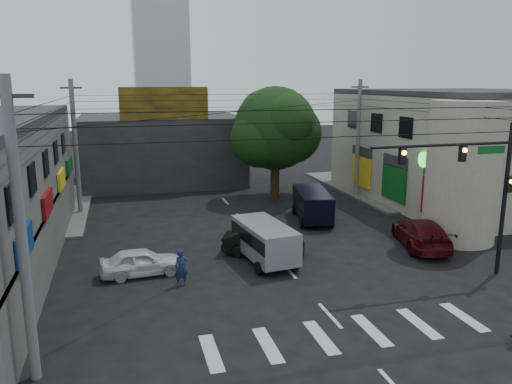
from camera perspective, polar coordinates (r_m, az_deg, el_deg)
name	(u,v)px	position (r m, az deg, el deg)	size (l,w,h in m)	color
ground	(303,286)	(22.91, 5.39, -10.67)	(160.00, 160.00, 0.00)	black
sidewalk_far_right	(423,185)	(46.39, 18.51, 0.75)	(16.00, 16.00, 0.15)	#514F4C
building_right	(464,148)	(41.79, 22.66, 4.66)	(14.00, 18.00, 8.00)	gray
corner_column	(462,172)	(30.50, 22.52, 2.11)	(4.00, 4.00, 8.00)	gray
building_far	(161,149)	(46.19, -10.78, 4.81)	(14.00, 10.00, 6.00)	#232326
billboard	(164,104)	(40.96, -10.44, 9.91)	(7.00, 0.30, 2.60)	olive
tower_distant	(159,3)	(90.92, -11.08, 20.48)	(9.00, 9.00, 44.00)	silver
street_tree	(275,129)	(38.61, 2.22, 7.25)	(6.40, 6.40, 8.70)	black
traffic_gantry	(476,176)	(24.55, 23.87, 1.67)	(7.10, 0.35, 7.20)	black
utility_pole_near_left	(21,236)	(16.05, -25.24, -4.58)	(0.32, 0.32, 9.20)	#59595B
utility_pole_far_left	(76,148)	(36.05, -19.91, 4.75)	(0.32, 0.32, 9.20)	#59595B
utility_pole_far_right	(358,139)	(40.22, 11.56, 5.96)	(0.32, 0.32, 9.20)	#59595B
dark_sedan	(264,242)	(26.51, 0.88, -5.70)	(4.56, 3.10, 1.42)	black
white_compact	(141,262)	(24.44, -12.96, -7.78)	(3.94, 1.81, 1.31)	silver
maroon_sedan	(421,233)	(29.18, 18.36, -4.49)	(3.63, 5.84, 1.58)	#40090C
silver_minivan	(265,243)	(25.43, 0.98, -5.84)	(2.49, 4.80, 1.98)	#93969A
navy_van	(312,206)	(33.03, 6.44, -1.59)	(2.84, 5.27, 2.00)	black
traffic_officer	(181,268)	(22.84, -8.51, -8.57)	(0.62, 0.42, 1.67)	navy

